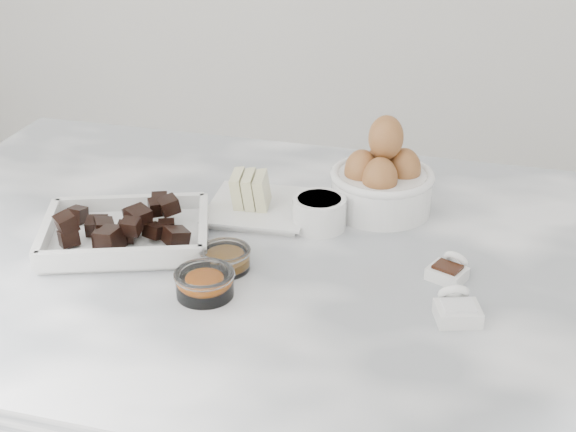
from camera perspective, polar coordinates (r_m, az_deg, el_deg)
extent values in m
cube|color=white|center=(1.15, -1.36, -3.21)|extent=(1.20, 0.80, 0.04)
cube|color=white|center=(1.17, -11.41, -1.58)|extent=(0.26, 0.23, 0.01)
cube|color=white|center=(1.24, -2.03, 0.45)|extent=(0.15, 0.15, 0.01)
cube|color=white|center=(1.23, -2.03, 0.74)|extent=(0.16, 0.16, 0.00)
cylinder|color=white|center=(1.18, 2.22, 0.23)|extent=(0.08, 0.08, 0.05)
cylinder|color=white|center=(1.18, 2.24, 1.05)|extent=(0.06, 0.06, 0.01)
cylinder|color=white|center=(1.24, 6.66, 1.72)|extent=(0.15, 0.15, 0.06)
torus|color=white|center=(1.23, 6.73, 2.91)|extent=(0.16, 0.16, 0.01)
ellipsoid|color=#965F30|center=(1.23, 8.26, 3.15)|extent=(0.05, 0.05, 0.07)
ellipsoid|color=#965F30|center=(1.23, 5.24, 3.32)|extent=(0.05, 0.05, 0.07)
ellipsoid|color=#965F30|center=(1.26, 7.15, 3.76)|extent=(0.05, 0.05, 0.07)
ellipsoid|color=#965F30|center=(1.20, 6.23, 2.66)|extent=(0.05, 0.05, 0.07)
ellipsoid|color=#965F30|center=(1.21, 6.98, 5.55)|extent=(0.05, 0.05, 0.07)
cylinder|color=white|center=(1.08, -4.49, -3.09)|extent=(0.07, 0.07, 0.03)
torus|color=white|center=(1.08, -4.52, -2.49)|extent=(0.07, 0.07, 0.01)
cylinder|color=#C1700D|center=(1.09, -4.48, -3.30)|extent=(0.05, 0.05, 0.01)
cylinder|color=white|center=(1.03, -5.94, -4.84)|extent=(0.07, 0.07, 0.03)
torus|color=white|center=(1.02, -5.98, -4.14)|extent=(0.08, 0.08, 0.01)
ellipsoid|color=orange|center=(1.03, -5.94, -4.79)|extent=(0.05, 0.05, 0.02)
cube|color=white|center=(1.08, 11.24, -4.05)|extent=(0.06, 0.05, 0.02)
cube|color=black|center=(1.07, 11.29, -3.57)|extent=(0.04, 0.04, 0.00)
torus|color=white|center=(1.09, 11.87, -3.06)|extent=(0.04, 0.04, 0.03)
cube|color=white|center=(1.00, 11.98, -6.80)|extent=(0.06, 0.06, 0.02)
cube|color=white|center=(0.99, 12.04, -6.24)|extent=(0.05, 0.04, 0.00)
torus|color=white|center=(1.02, 11.68, -5.41)|extent=(0.05, 0.04, 0.04)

